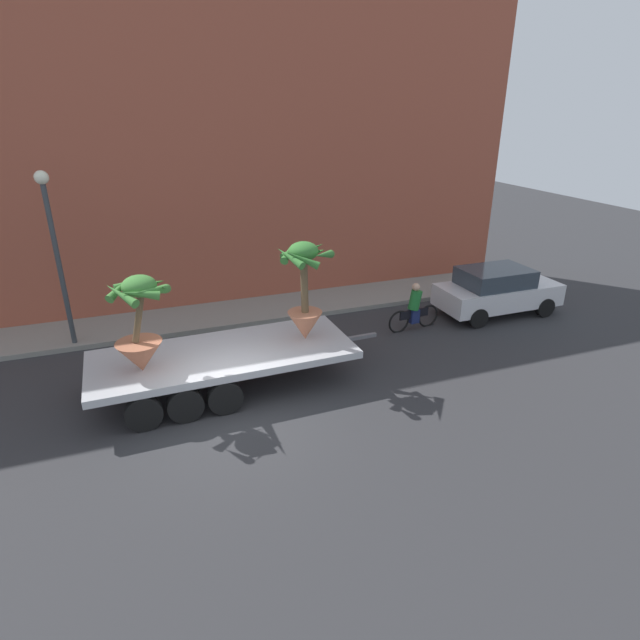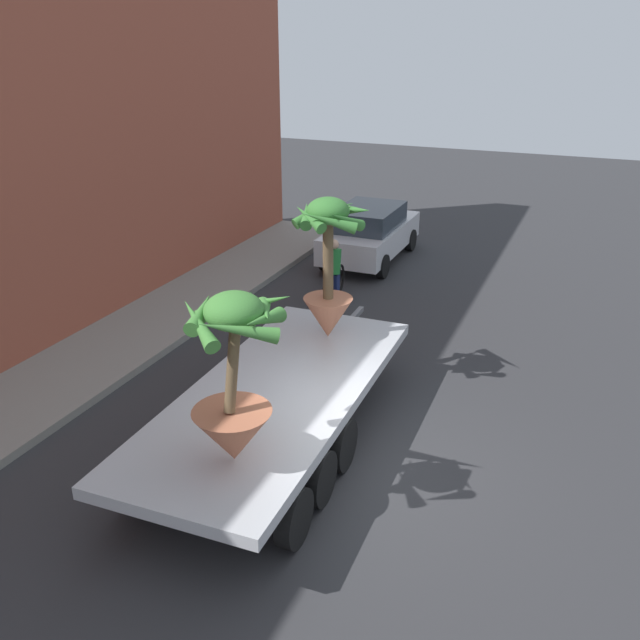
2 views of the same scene
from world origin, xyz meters
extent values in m
plane|color=#2D2D30|center=(0.00, 0.00, 0.00)|extent=(60.00, 60.00, 0.00)
cube|color=gray|center=(0.00, 6.10, 0.07)|extent=(24.00, 2.20, 0.15)
cube|color=#B7BABF|center=(0.08, 1.50, 0.89)|extent=(6.37, 2.66, 0.18)
cylinder|color=black|center=(-1.97, 2.63, 0.40)|extent=(0.80, 0.24, 0.80)
cylinder|color=black|center=(-1.91, 0.28, 0.40)|extent=(0.80, 0.24, 0.80)
cylinder|color=black|center=(-1.08, 2.65, 0.40)|extent=(0.80, 0.24, 0.80)
cylinder|color=black|center=(-1.03, 0.30, 0.40)|extent=(0.80, 0.24, 0.80)
cylinder|color=black|center=(-0.20, 2.67, 0.40)|extent=(0.80, 0.24, 0.80)
cylinder|color=black|center=(-0.15, 0.32, 0.40)|extent=(0.80, 0.24, 0.80)
cube|color=slate|center=(3.74, 1.59, 0.74)|extent=(1.00, 0.12, 0.10)
cone|color=#B26647|center=(-1.81, 1.16, 1.34)|extent=(1.02, 1.02, 0.71)
cylinder|color=brown|center=(-1.72, 1.16, 2.33)|extent=(0.44, 0.14, 1.28)
ellipsoid|color=#428438|center=(-1.64, 1.16, 2.98)|extent=(0.73, 0.73, 0.46)
cone|color=#428438|center=(-1.13, 1.10, 2.90)|extent=(0.33, 1.04, 0.56)
cone|color=#428438|center=(-1.37, 1.43, 2.91)|extent=(0.70, 0.69, 0.43)
cone|color=#428438|center=(-1.75, 1.56, 2.94)|extent=(0.86, 0.42, 0.33)
cone|color=#428438|center=(-2.00, 1.44, 2.91)|extent=(0.72, 0.86, 0.47)
cone|color=#428438|center=(-2.01, 0.89, 2.93)|extent=(0.72, 0.89, 0.43)
cone|color=#428438|center=(-1.66, 0.76, 2.93)|extent=(0.84, 0.24, 0.36)
cone|color=#428438|center=(-1.43, 0.85, 2.95)|extent=(0.76, 0.58, 0.31)
cone|color=#C17251|center=(2.18, 1.51, 1.35)|extent=(0.88, 0.88, 0.74)
cylinder|color=brown|center=(2.17, 1.51, 2.51)|extent=(0.21, 0.18, 1.57)
ellipsoid|color=#387A33|center=(2.16, 1.51, 3.29)|extent=(0.72, 0.72, 0.45)
cone|color=#387A33|center=(2.53, 1.57, 3.22)|extent=(0.33, 0.79, 0.46)
cone|color=#387A33|center=(2.41, 1.86, 3.20)|extent=(0.82, 0.65, 0.55)
cone|color=#387A33|center=(2.02, 1.84, 3.23)|extent=(0.77, 0.47, 0.40)
cone|color=#387A33|center=(1.84, 1.71, 3.23)|extent=(0.59, 0.78, 0.41)
cone|color=#387A33|center=(1.76, 1.32, 3.23)|extent=(0.57, 0.91, 0.45)
cone|color=#387A33|center=(2.01, 1.13, 3.21)|extent=(0.83, 0.49, 0.51)
cone|color=#387A33|center=(2.54, 1.17, 3.25)|extent=(0.84, 0.91, 0.41)
torus|color=black|center=(6.82, 3.10, 0.34)|extent=(0.74, 0.13, 0.74)
torus|color=black|center=(5.72, 2.99, 0.34)|extent=(0.74, 0.13, 0.74)
cube|color=black|center=(6.27, 3.04, 0.52)|extent=(1.04, 0.16, 0.28)
cylinder|color=#1E702D|center=(6.27, 3.04, 0.97)|extent=(0.47, 0.38, 0.65)
sphere|color=tan|center=(6.27, 3.04, 1.39)|extent=(0.24, 0.24, 0.24)
cube|color=navy|center=(6.27, 3.04, 0.44)|extent=(0.30, 0.27, 0.44)
cube|color=silver|center=(9.54, 3.25, 0.67)|extent=(4.06, 1.73, 0.70)
cube|color=#2D3842|center=(9.34, 3.25, 1.30)|extent=(2.23, 1.55, 0.56)
cylinder|color=black|center=(10.86, 4.06, 0.32)|extent=(0.64, 0.20, 0.64)
cylinder|color=black|center=(10.86, 2.43, 0.32)|extent=(0.64, 0.20, 0.64)
cylinder|color=black|center=(8.22, 4.06, 0.32)|extent=(0.64, 0.20, 0.64)
cylinder|color=black|center=(8.22, 2.43, 0.32)|extent=(0.64, 0.20, 0.64)
camera|label=1|loc=(-1.65, -9.91, 6.56)|focal=29.08mm
camera|label=2|loc=(-8.20, -2.75, 6.08)|focal=38.46mm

